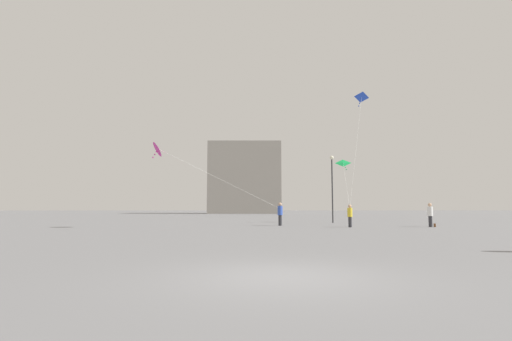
# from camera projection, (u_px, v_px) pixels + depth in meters

# --- Properties ---
(ground_plane) EXTENTS (300.00, 300.00, 0.00)m
(ground_plane) POSITION_uv_depth(u_px,v_px,m) (282.00, 277.00, 7.90)
(ground_plane) COLOR slate
(person_in_white) EXTENTS (0.37, 0.37, 1.70)m
(person_in_white) POSITION_uv_depth(u_px,v_px,m) (430.00, 214.00, 27.62)
(person_in_white) COLOR #2D2D33
(person_in_white) RESTS_ON ground_plane
(person_in_blue) EXTENTS (0.38, 0.38, 1.75)m
(person_in_blue) POSITION_uv_depth(u_px,v_px,m) (280.00, 213.00, 29.57)
(person_in_blue) COLOR #2D2D33
(person_in_blue) RESTS_ON ground_plane
(person_in_yellow) EXTENTS (0.35, 0.35, 1.59)m
(person_in_yellow) POSITION_uv_depth(u_px,v_px,m) (350.00, 215.00, 27.24)
(person_in_yellow) COLOR #2D2D33
(person_in_yellow) RESTS_ON ground_plane
(kite_cobalt_delta) EXTENTS (2.77, 4.36, 9.48)m
(kite_cobalt_delta) POSITION_uv_depth(u_px,v_px,m) (361.00, 100.00, 31.98)
(kite_cobalt_delta) COLOR blue
(kite_magenta_diamond) EXTENTS (9.19, 3.78, 4.62)m
(kite_magenta_diamond) POSITION_uv_depth(u_px,v_px,m) (159.00, 149.00, 26.66)
(kite_magenta_diamond) COLOR #D12899
(kite_emerald_delta) EXTENTS (2.36, 8.92, 4.51)m
(kite_emerald_delta) POSITION_uv_depth(u_px,v_px,m) (343.00, 164.00, 36.02)
(kite_emerald_delta) COLOR green
(building_left_hall) EXTENTS (15.73, 8.88, 15.37)m
(building_left_hall) POSITION_uv_depth(u_px,v_px,m) (245.00, 178.00, 85.14)
(building_left_hall) COLOR gray
(building_left_hall) RESTS_ON ground_plane
(lamppost_east) EXTENTS (0.36, 0.36, 6.05)m
(lamppost_east) POSITION_uv_depth(u_px,v_px,m) (332.00, 179.00, 34.97)
(lamppost_east) COLOR #2D2D30
(lamppost_east) RESTS_ON ground_plane
(handbag_beside_flyer) EXTENTS (0.28, 0.35, 0.24)m
(handbag_beside_flyer) POSITION_uv_depth(u_px,v_px,m) (435.00, 225.00, 27.65)
(handbag_beside_flyer) COLOR brown
(handbag_beside_flyer) RESTS_ON ground_plane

